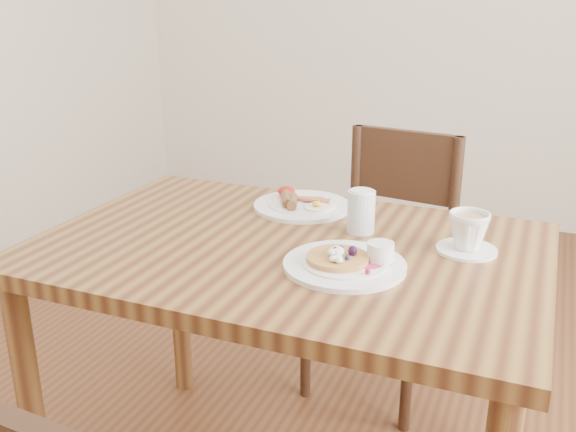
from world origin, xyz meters
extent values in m
cube|color=brown|center=(0.00, 0.00, 0.73)|extent=(1.20, 0.80, 0.04)
cylinder|color=brown|center=(-0.54, -0.34, 0.35)|extent=(0.06, 0.06, 0.71)
cylinder|color=brown|center=(0.54, 0.34, 0.35)|extent=(0.06, 0.06, 0.71)
cylinder|color=brown|center=(-0.54, 0.34, 0.35)|extent=(0.06, 0.06, 0.71)
cube|color=#381D14|center=(0.08, 0.60, 0.45)|extent=(0.47, 0.47, 0.04)
cylinder|color=#381D14|center=(-0.12, 0.45, 0.21)|extent=(0.04, 0.04, 0.43)
cylinder|color=#381D14|center=(0.23, 0.40, 0.21)|extent=(0.04, 0.04, 0.43)
cylinder|color=#381D14|center=(-0.07, 0.81, 0.21)|extent=(0.04, 0.04, 0.43)
cylinder|color=#381D14|center=(0.28, 0.76, 0.21)|extent=(0.04, 0.04, 0.43)
cylinder|color=#381D14|center=(0.28, 0.76, 0.67)|extent=(0.04, 0.04, 0.43)
cylinder|color=#381D14|center=(-0.07, 0.81, 0.67)|extent=(0.04, 0.04, 0.43)
cube|color=#381D14|center=(0.11, 0.79, 0.76)|extent=(0.38, 0.08, 0.24)
cylinder|color=white|center=(0.17, -0.08, 0.76)|extent=(0.27, 0.27, 0.01)
cylinder|color=white|center=(0.17, -0.08, 0.76)|extent=(0.19, 0.19, 0.01)
cylinder|color=#B22D59|center=(0.22, -0.07, 0.77)|extent=(0.07, 0.07, 0.00)
cylinder|color=#C68C47|center=(0.15, -0.09, 0.77)|extent=(0.14, 0.14, 0.01)
ellipsoid|color=white|center=(0.15, -0.09, 0.79)|extent=(0.03, 0.03, 0.02)
ellipsoid|color=white|center=(0.16, -0.12, 0.79)|extent=(0.02, 0.02, 0.01)
cylinder|color=white|center=(0.24, -0.05, 0.79)|extent=(0.06, 0.06, 0.04)
cylinder|color=#591E07|center=(0.24, -0.05, 0.80)|extent=(0.05, 0.05, 0.00)
sphere|color=black|center=(0.18, -0.07, 0.79)|extent=(0.02, 0.02, 0.02)
sphere|color=#1E234C|center=(0.18, -0.05, 0.78)|extent=(0.01, 0.01, 0.01)
sphere|color=#1E234C|center=(0.15, -0.04, 0.78)|extent=(0.01, 0.01, 0.01)
sphere|color=#B21938|center=(0.14, -0.07, 0.79)|extent=(0.02, 0.02, 0.02)
sphere|color=black|center=(0.15, -0.10, 0.79)|extent=(0.02, 0.02, 0.02)
sphere|color=#1E234C|center=(0.18, -0.10, 0.78)|extent=(0.01, 0.01, 0.01)
sphere|color=#1E234C|center=(0.24, -0.13, 0.77)|extent=(0.01, 0.01, 0.01)
sphere|color=#B21938|center=(0.25, -0.09, 0.77)|extent=(0.01, 0.01, 0.01)
sphere|color=black|center=(0.24, -0.05, 0.78)|extent=(0.02, 0.02, 0.02)
cylinder|color=white|center=(-0.07, 0.26, 0.76)|extent=(0.27, 0.27, 0.01)
cylinder|color=white|center=(-0.07, 0.26, 0.76)|extent=(0.19, 0.19, 0.01)
cylinder|color=brown|center=(-0.11, 0.24, 0.78)|extent=(0.06, 0.10, 0.03)
cylinder|color=brown|center=(-0.08, 0.23, 0.78)|extent=(0.06, 0.10, 0.03)
cube|color=maroon|center=(-0.06, 0.29, 0.77)|extent=(0.08, 0.04, 0.01)
cube|color=maroon|center=(-0.03, 0.28, 0.77)|extent=(0.08, 0.03, 0.01)
cylinder|color=white|center=(-0.01, 0.23, 0.77)|extent=(0.07, 0.07, 0.00)
ellipsoid|color=yellow|center=(-0.01, 0.23, 0.78)|extent=(0.03, 0.03, 0.01)
ellipsoid|color=#A5190F|center=(-0.13, 0.30, 0.78)|extent=(0.05, 0.05, 0.03)
cylinder|color=white|center=(0.40, 0.12, 0.75)|extent=(0.14, 0.14, 0.01)
imported|color=white|center=(0.40, 0.12, 0.80)|extent=(0.13, 0.13, 0.09)
cylinder|color=tan|center=(0.40, 0.12, 0.83)|extent=(0.07, 0.07, 0.00)
cylinder|color=silver|center=(0.14, 0.14, 0.80)|extent=(0.07, 0.07, 0.11)
camera|label=1|loc=(0.55, -1.32, 1.32)|focal=40.00mm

